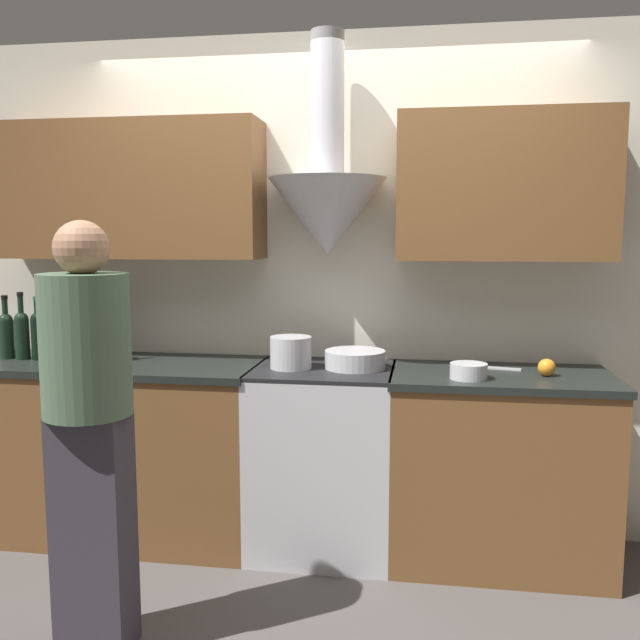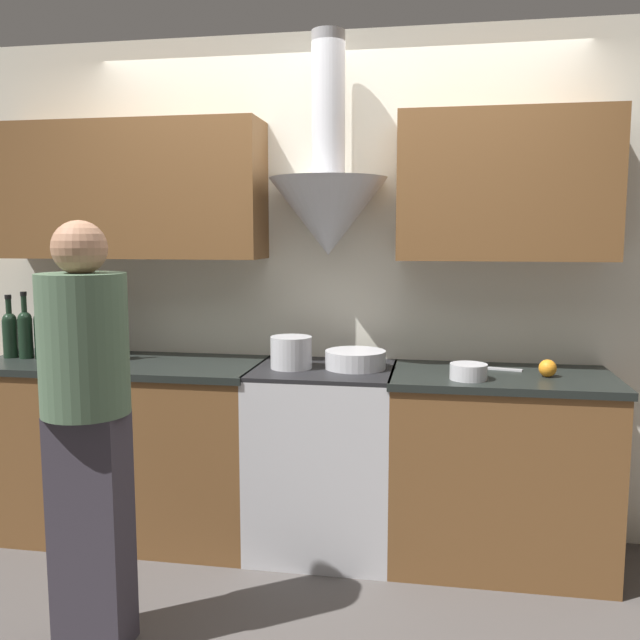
{
  "view_description": "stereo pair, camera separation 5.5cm",
  "coord_description": "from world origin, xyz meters",
  "px_view_note": "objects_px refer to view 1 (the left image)",
  "views": [
    {
      "loc": [
        0.49,
        -2.92,
        1.57
      ],
      "look_at": [
        0.0,
        0.21,
        1.17
      ],
      "focal_mm": 38.0,
      "sensor_mm": 36.0,
      "label": 1
    },
    {
      "loc": [
        0.54,
        -2.91,
        1.57
      ],
      "look_at": [
        0.0,
        0.21,
        1.17
      ],
      "focal_mm": 38.0,
      "sensor_mm": 36.0,
      "label": 2
    }
  ],
  "objects_px": {
    "wine_bottle_2": "(38,333)",
    "wine_bottle_3": "(56,335)",
    "orange_fruit": "(547,367)",
    "wine_bottle_1": "(22,332)",
    "wine_bottle_0": "(6,333)",
    "wine_bottle_6": "(107,336)",
    "mixing_bowl": "(355,359)",
    "wine_bottle_5": "(90,335)",
    "saucepan": "(469,371)",
    "person_foreground_left": "(89,418)",
    "stove_range": "(323,458)",
    "wine_bottle_4": "(72,334)",
    "stock_pot": "(291,352)"
  },
  "relations": [
    {
      "from": "stove_range",
      "to": "wine_bottle_2",
      "type": "relative_size",
      "value": 2.77
    },
    {
      "from": "stove_range",
      "to": "wine_bottle_1",
      "type": "height_order",
      "value": "wine_bottle_1"
    },
    {
      "from": "wine_bottle_2",
      "to": "stock_pot",
      "type": "height_order",
      "value": "wine_bottle_2"
    },
    {
      "from": "wine_bottle_2",
      "to": "orange_fruit",
      "type": "xyz_separation_m",
      "value": [
        2.56,
        -0.03,
        -0.1
      ]
    },
    {
      "from": "wine_bottle_4",
      "to": "wine_bottle_6",
      "type": "relative_size",
      "value": 1.02
    },
    {
      "from": "wine_bottle_1",
      "to": "wine_bottle_2",
      "type": "distance_m",
      "value": 0.09
    },
    {
      "from": "wine_bottle_0",
      "to": "wine_bottle_6",
      "type": "relative_size",
      "value": 0.99
    },
    {
      "from": "orange_fruit",
      "to": "mixing_bowl",
      "type": "bearing_deg",
      "value": 176.82
    },
    {
      "from": "wine_bottle_2",
      "to": "orange_fruit",
      "type": "height_order",
      "value": "wine_bottle_2"
    },
    {
      "from": "person_foreground_left",
      "to": "saucepan",
      "type": "bearing_deg",
      "value": 29.93
    },
    {
      "from": "wine_bottle_3",
      "to": "orange_fruit",
      "type": "height_order",
      "value": "wine_bottle_3"
    },
    {
      "from": "wine_bottle_2",
      "to": "stock_pot",
      "type": "xyz_separation_m",
      "value": [
        1.35,
        -0.03,
        -0.06
      ]
    },
    {
      "from": "wine_bottle_6",
      "to": "person_foreground_left",
      "type": "distance_m",
      "value": 1.07
    },
    {
      "from": "wine_bottle_1",
      "to": "wine_bottle_3",
      "type": "distance_m",
      "value": 0.19
    },
    {
      "from": "wine_bottle_3",
      "to": "person_foreground_left",
      "type": "height_order",
      "value": "person_foreground_left"
    },
    {
      "from": "stock_pot",
      "to": "person_foreground_left",
      "type": "bearing_deg",
      "value": -121.45
    },
    {
      "from": "wine_bottle_0",
      "to": "wine_bottle_1",
      "type": "distance_m",
      "value": 0.1
    },
    {
      "from": "wine_bottle_1",
      "to": "wine_bottle_2",
      "type": "bearing_deg",
      "value": 0.46
    },
    {
      "from": "saucepan",
      "to": "person_foreground_left",
      "type": "distance_m",
      "value": 1.64
    },
    {
      "from": "wine_bottle_0",
      "to": "person_foreground_left",
      "type": "relative_size",
      "value": 0.21
    },
    {
      "from": "saucepan",
      "to": "stove_range",
      "type": "bearing_deg",
      "value": 167.68
    },
    {
      "from": "wine_bottle_0",
      "to": "mixing_bowl",
      "type": "height_order",
      "value": "wine_bottle_0"
    },
    {
      "from": "wine_bottle_2",
      "to": "wine_bottle_0",
      "type": "bearing_deg",
      "value": 177.99
    },
    {
      "from": "wine_bottle_0",
      "to": "wine_bottle_4",
      "type": "height_order",
      "value": "wine_bottle_4"
    },
    {
      "from": "wine_bottle_2",
      "to": "wine_bottle_3",
      "type": "height_order",
      "value": "wine_bottle_2"
    },
    {
      "from": "saucepan",
      "to": "wine_bottle_1",
      "type": "bearing_deg",
      "value": 176.36
    },
    {
      "from": "mixing_bowl",
      "to": "orange_fruit",
      "type": "xyz_separation_m",
      "value": [
        0.9,
        -0.05,
        -0.0
      ]
    },
    {
      "from": "wine_bottle_4",
      "to": "person_foreground_left",
      "type": "xyz_separation_m",
      "value": [
        0.6,
        -0.98,
        -0.16
      ]
    },
    {
      "from": "stove_range",
      "to": "wine_bottle_0",
      "type": "xyz_separation_m",
      "value": [
        -1.69,
        0.0,
        0.59
      ]
    },
    {
      "from": "wine_bottle_3",
      "to": "wine_bottle_5",
      "type": "distance_m",
      "value": 0.19
    },
    {
      "from": "stove_range",
      "to": "wine_bottle_1",
      "type": "relative_size",
      "value": 2.6
    },
    {
      "from": "wine_bottle_5",
      "to": "mixing_bowl",
      "type": "height_order",
      "value": "wine_bottle_5"
    },
    {
      "from": "wine_bottle_0",
      "to": "person_foreground_left",
      "type": "xyz_separation_m",
      "value": [
        0.97,
        -0.97,
        -0.16
      ]
    },
    {
      "from": "stove_range",
      "to": "wine_bottle_2",
      "type": "bearing_deg",
      "value": -179.83
    },
    {
      "from": "wine_bottle_5",
      "to": "mixing_bowl",
      "type": "bearing_deg",
      "value": 0.65
    },
    {
      "from": "wine_bottle_2",
      "to": "wine_bottle_6",
      "type": "distance_m",
      "value": 0.38
    },
    {
      "from": "stove_range",
      "to": "mixing_bowl",
      "type": "bearing_deg",
      "value": 6.05
    },
    {
      "from": "wine_bottle_1",
      "to": "wine_bottle_6",
      "type": "distance_m",
      "value": 0.47
    },
    {
      "from": "wine_bottle_3",
      "to": "orange_fruit",
      "type": "xyz_separation_m",
      "value": [
        2.46,
        -0.03,
        -0.09
      ]
    },
    {
      "from": "wine_bottle_0",
      "to": "wine_bottle_4",
      "type": "relative_size",
      "value": 0.97
    },
    {
      "from": "wine_bottle_3",
      "to": "saucepan",
      "type": "height_order",
      "value": "wine_bottle_3"
    },
    {
      "from": "mixing_bowl",
      "to": "wine_bottle_1",
      "type": "bearing_deg",
      "value": -179.29
    },
    {
      "from": "wine_bottle_0",
      "to": "wine_bottle_5",
      "type": "height_order",
      "value": "wine_bottle_0"
    },
    {
      "from": "orange_fruit",
      "to": "person_foreground_left",
      "type": "height_order",
      "value": "person_foreground_left"
    },
    {
      "from": "person_foreground_left",
      "to": "wine_bottle_4",
      "type": "bearing_deg",
      "value": 121.5
    },
    {
      "from": "wine_bottle_0",
      "to": "wine_bottle_5",
      "type": "distance_m",
      "value": 0.47
    },
    {
      "from": "wine_bottle_4",
      "to": "person_foreground_left",
      "type": "height_order",
      "value": "person_foreground_left"
    },
    {
      "from": "wine_bottle_5",
      "to": "orange_fruit",
      "type": "xyz_separation_m",
      "value": [
        2.27,
        -0.03,
        -0.09
      ]
    },
    {
      "from": "person_foreground_left",
      "to": "wine_bottle_0",
      "type": "bearing_deg",
      "value": 134.91
    },
    {
      "from": "mixing_bowl",
      "to": "stock_pot",
      "type": "bearing_deg",
      "value": -171.22
    }
  ]
}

